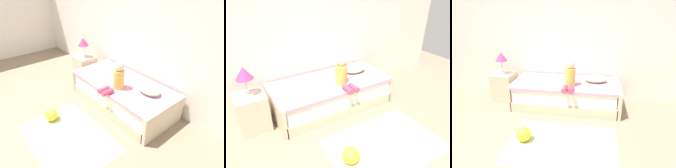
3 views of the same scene
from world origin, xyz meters
TOP-DOWN VIEW (x-y plane):
  - wall_rear at (0.00, 2.60)m, footprint 7.20×0.10m
  - bed at (0.51, 2.00)m, footprint 2.11×1.00m
  - nightstand at (-0.84, 2.03)m, footprint 0.44×0.44m
  - table_lamp at (-0.84, 2.03)m, footprint 0.24×0.24m
  - child_figure at (0.61, 1.77)m, footprint 0.20×0.51m
  - pillow at (1.09, 2.10)m, footprint 0.44×0.30m
  - toy_ball at (0.07, 0.70)m, footprint 0.23×0.23m
  - area_rug at (0.66, 0.70)m, footprint 1.60×1.10m

SIDE VIEW (x-z plane):
  - area_rug at x=0.66m, z-range 0.00..0.01m
  - toy_ball at x=0.07m, z-range 0.00..0.23m
  - bed at x=0.51m, z-range 0.00..0.50m
  - nightstand at x=-0.84m, z-range 0.00..0.60m
  - pillow at x=1.09m, z-range 0.50..0.63m
  - child_figure at x=0.61m, z-range 0.45..0.96m
  - table_lamp at x=-0.84m, z-range 0.71..1.16m
  - wall_rear at x=0.00m, z-range 0.00..2.90m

